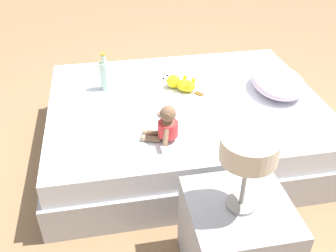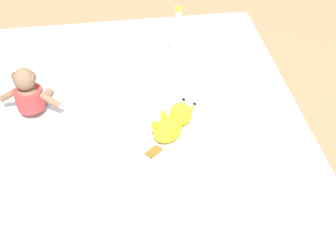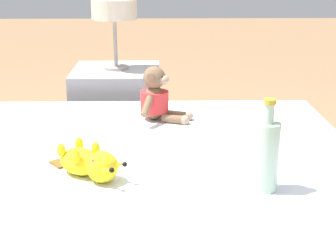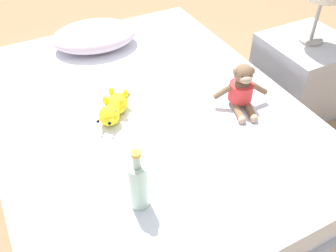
{
  "view_description": "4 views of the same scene",
  "coord_description": "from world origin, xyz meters",
  "px_view_note": "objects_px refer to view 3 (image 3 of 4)",
  "views": [
    {
      "loc": [
        2.25,
        -0.54,
        1.77
      ],
      "look_at": [
        0.45,
        -0.21,
        0.51
      ],
      "focal_mm": 40.31,
      "sensor_mm": 36.0,
      "label": 1
    },
    {
      "loc": [
        0.07,
        1.39,
        1.75
      ],
      "look_at": [
        -0.13,
        0.03,
        0.47
      ],
      "focal_mm": 48.78,
      "sensor_mm": 36.0,
      "label": 2
    },
    {
      "loc": [
        -1.63,
        -0.22,
        1.07
      ],
      "look_at": [
        0.0,
        -0.26,
        0.53
      ],
      "focal_mm": 53.39,
      "sensor_mm": 36.0,
      "label": 3
    },
    {
      "loc": [
        -0.57,
        -1.38,
        1.6
      ],
      "look_at": [
        0.0,
        -0.28,
        0.49
      ],
      "focal_mm": 39.94,
      "sensor_mm": 36.0,
      "label": 4
    }
  ],
  "objects_px": {
    "bed": "(97,211)",
    "nightstand": "(118,111)",
    "plush_monkey": "(157,98)",
    "bedside_lamp": "(114,12)",
    "plush_yellow_creature": "(89,163)",
    "glass_bottle": "(266,154)"
  },
  "relations": [
    {
      "from": "plush_monkey",
      "to": "bedside_lamp",
      "type": "bearing_deg",
      "value": 18.75
    },
    {
      "from": "plush_yellow_creature",
      "to": "bedside_lamp",
      "type": "distance_m",
      "value": 1.32
    },
    {
      "from": "bed",
      "to": "plush_monkey",
      "type": "distance_m",
      "value": 0.58
    },
    {
      "from": "plush_yellow_creature",
      "to": "nightstand",
      "type": "relative_size",
      "value": 0.58
    },
    {
      "from": "nightstand",
      "to": "plush_yellow_creature",
      "type": "bearing_deg",
      "value": -179.47
    },
    {
      "from": "bed",
      "to": "glass_bottle",
      "type": "relative_size",
      "value": 6.91
    },
    {
      "from": "glass_bottle",
      "to": "bedside_lamp",
      "type": "distance_m",
      "value": 1.51
    },
    {
      "from": "bedside_lamp",
      "to": "glass_bottle",
      "type": "bearing_deg",
      "value": -158.08
    },
    {
      "from": "plush_monkey",
      "to": "bed",
      "type": "bearing_deg",
      "value": 153.76
    },
    {
      "from": "plush_yellow_creature",
      "to": "nightstand",
      "type": "bearing_deg",
      "value": 0.53
    },
    {
      "from": "bed",
      "to": "nightstand",
      "type": "bearing_deg",
      "value": 0.41
    },
    {
      "from": "glass_bottle",
      "to": "bed",
      "type": "bearing_deg",
      "value": 64.48
    },
    {
      "from": "plush_yellow_creature",
      "to": "plush_monkey",
      "type": "bearing_deg",
      "value": -19.73
    },
    {
      "from": "plush_monkey",
      "to": "plush_yellow_creature",
      "type": "xyz_separation_m",
      "value": [
        -0.6,
        0.22,
        -0.05
      ]
    },
    {
      "from": "bed",
      "to": "plush_yellow_creature",
      "type": "height_order",
      "value": "plush_yellow_creature"
    },
    {
      "from": "plush_monkey",
      "to": "bedside_lamp",
      "type": "xyz_separation_m",
      "value": [
        0.67,
        0.23,
        0.3
      ]
    },
    {
      "from": "bed",
      "to": "nightstand",
      "type": "height_order",
      "value": "nightstand"
    },
    {
      "from": "plush_monkey",
      "to": "plush_yellow_creature",
      "type": "height_order",
      "value": "plush_monkey"
    },
    {
      "from": "glass_bottle",
      "to": "nightstand",
      "type": "xyz_separation_m",
      "value": [
        1.37,
        0.55,
        -0.28
      ]
    },
    {
      "from": "bed",
      "to": "bedside_lamp",
      "type": "height_order",
      "value": "bedside_lamp"
    },
    {
      "from": "nightstand",
      "to": "bedside_lamp",
      "type": "distance_m",
      "value": 0.56
    },
    {
      "from": "bed",
      "to": "plush_yellow_creature",
      "type": "bearing_deg",
      "value": -178.57
    }
  ]
}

